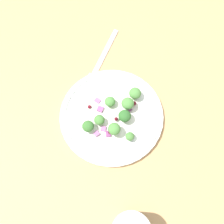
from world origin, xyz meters
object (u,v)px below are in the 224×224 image
broccoli_floret_1 (135,93)px  broccoli_floret_2 (110,102)px  plate (112,115)px  broccoli_floret_0 (88,126)px  fork (101,60)px

broccoli_floret_1 → broccoli_floret_2: 6.06cm
plate → broccoli_floret_0: bearing=-154.1°
broccoli_floret_0 → broccoli_floret_2: broccoli_floret_0 is taller
broccoli_floret_0 → plate: bearing=25.9°
broccoli_floret_2 → plate: bearing=-88.7°
plate → broccoli_floret_0: (-5.64, -2.74, 2.22)cm
plate → fork: plate is taller
broccoli_floret_1 → fork: size_ratio=0.17×
broccoli_floret_2 → broccoli_floret_0: bearing=-136.4°
broccoli_floret_1 → fork: 13.76cm
broccoli_floret_0 → broccoli_floret_1: same height
broccoli_floret_2 → fork: 13.25cm
broccoli_floret_1 → fork: bearing=119.1°
plate → broccoli_floret_0: size_ratio=9.03×
broccoli_floret_1 → broccoli_floret_2: size_ratio=1.14×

